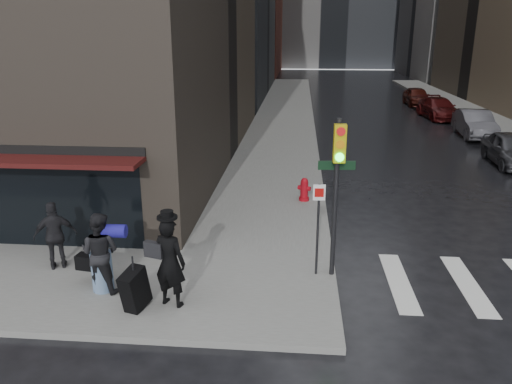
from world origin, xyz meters
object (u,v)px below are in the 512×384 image
man_jeans (100,252)px  traffic_light (336,178)px  parked_car_2 (475,124)px  parked_car_4 (417,96)px  parked_car_3 (438,108)px  parked_car_1 (511,149)px  man_overcoat (162,266)px  fire_hydrant (304,190)px  man_greycoat (55,235)px

man_jeans → traffic_light: (5.15, 1.12, 1.50)m
parked_car_2 → parked_car_4: parked_car_2 is taller
parked_car_3 → parked_car_1: bearing=-95.2°
man_overcoat → parked_car_2: 23.36m
fire_hydrant → traffic_light: bearing=-83.7°
parked_car_1 → parked_car_3: (0.05, 12.59, -0.03)m
traffic_light → parked_car_3: traffic_light is taller
man_greycoat → fire_hydrant: 8.31m
fire_hydrant → parked_car_3: 20.91m
fire_hydrant → parked_car_4: bearing=70.0°
fire_hydrant → parked_car_1: 11.07m
fire_hydrant → parked_car_4: parked_car_4 is taller
parked_car_3 → man_greycoat: bearing=-127.0°
man_overcoat → fire_hydrant: (2.99, 7.20, -0.55)m
man_overcoat → parked_car_3: size_ratio=0.45×
fire_hydrant → parked_car_2: 15.74m
man_overcoat → parked_car_1: man_overcoat is taller
parked_car_2 → man_greycoat: bearing=-127.5°
parked_car_1 → parked_car_3: 12.59m
parked_car_3 → parked_car_4: (-0.10, 6.30, 0.03)m
man_jeans → parked_car_2: size_ratio=0.41×
traffic_light → parked_car_1: size_ratio=0.89×
man_jeans → parked_car_2: 23.79m
parked_car_2 → man_jeans: bearing=-123.2°
man_greycoat → parked_car_2: bearing=-156.0°
man_overcoat → parked_car_1: bearing=-115.3°
fire_hydrant → man_overcoat: bearing=-112.5°
man_jeans → parked_car_2: man_jeans is taller
man_overcoat → parked_car_4: 34.46m
man_greycoat → parked_car_3: man_greycoat is taller
traffic_light → parked_car_2: size_ratio=0.83×
man_jeans → parked_car_3: man_jeans is taller
man_greycoat → parked_car_4: man_greycoat is taller
parked_car_3 → traffic_light: bearing=-114.6°
man_jeans → traffic_light: size_ratio=0.49×
man_jeans → parked_car_2: bearing=-117.9°
parked_car_1 → man_jeans: bearing=-134.6°
parked_car_3 → parked_car_4: bearing=85.9°
man_overcoat → man_jeans: 1.65m
fire_hydrant → parked_car_1: (9.19, 6.16, 0.21)m
traffic_light → parked_car_1: (8.58, 11.70, -1.85)m
fire_hydrant → parked_car_2: bearing=52.3°
man_overcoat → traffic_light: traffic_light is taller
man_greycoat → parked_car_2: (15.67, 18.14, -0.26)m
man_jeans → parked_car_4: size_ratio=0.43×
man_jeans → parked_car_1: man_jeans is taller
parked_car_1 → man_overcoat: bearing=-130.0°
man_greycoat → fire_hydrant: size_ratio=2.12×
man_greycoat → traffic_light: (6.65, 0.15, 1.57)m
man_greycoat → traffic_light: bearing=156.1°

